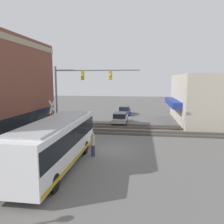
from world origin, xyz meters
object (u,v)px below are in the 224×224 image
object	(u,v)px
crossing_signal	(52,115)
parked_car_blue	(125,111)
pedestrian_near_bus	(93,144)
parked_car_silver	(120,118)
city_bus	(56,141)

from	to	relation	value
crossing_signal	parked_car_blue	bearing A→B (deg)	-20.77
parked_car_blue	pedestrian_near_bus	world-z (taller)	pedestrian_near_bus
parked_car_silver	crossing_signal	bearing A→B (deg)	144.26
parked_car_silver	city_bus	bearing A→B (deg)	170.50
city_bus	parked_car_blue	size ratio (longest dim) A/B	2.31
parked_car_silver	parked_car_blue	bearing A→B (deg)	-0.00
parked_car_silver	pedestrian_near_bus	xyz separation A→B (m)	(-13.17, 0.69, 0.26)
parked_car_blue	pedestrian_near_bus	bearing A→B (deg)	178.07
city_bus	parked_car_blue	distance (m)	23.12
city_bus	pedestrian_near_bus	size ratio (longest dim) A/B	5.68
parked_car_blue	crossing_signal	bearing A→B (deg)	159.23
crossing_signal	parked_car_blue	size ratio (longest dim) A/B	0.87
city_bus	parked_car_blue	bearing A→B (deg)	-6.46
parked_car_silver	pedestrian_near_bus	distance (m)	13.19
parked_car_blue	pedestrian_near_bus	xyz separation A→B (m)	(-20.59, 0.69, 0.26)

